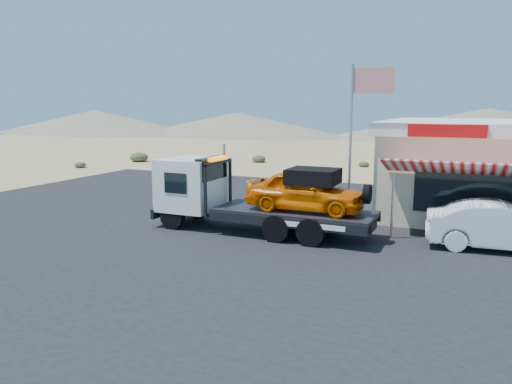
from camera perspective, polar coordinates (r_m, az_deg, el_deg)
ground at (r=17.18m, az=-8.80°, el=-5.59°), size 120.00×120.00×0.00m
asphalt_lot at (r=18.84m, az=1.33°, el=-4.06°), size 32.00×24.00×0.02m
tow_truck at (r=17.91m, az=0.00°, el=-0.12°), size 7.98×2.36×2.67m
white_sedan at (r=17.54m, az=26.36°, el=-3.57°), size 4.73×2.04×1.52m
flagpole at (r=18.84m, az=11.50°, el=7.30°), size 1.55×0.10×6.00m
desert_scrub at (r=34.94m, az=-19.98°, el=2.33°), size 24.04×31.39×0.80m
distant_hills at (r=71.58m, az=8.92°, el=7.61°), size 126.00×48.00×4.20m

